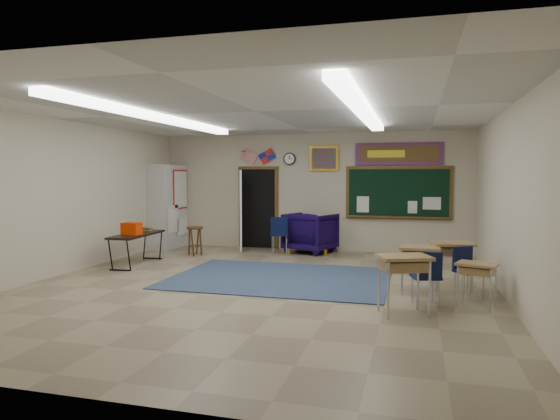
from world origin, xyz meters
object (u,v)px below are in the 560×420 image
(student_desk_front_left, at_px, (419,267))
(wooden_stool, at_px, (195,241))
(folding_table, at_px, (137,248))
(wingback_armchair, at_px, (311,233))
(student_desk_front_right, at_px, (451,263))

(student_desk_front_left, relative_size, wooden_stool, 1.12)
(wooden_stool, bearing_deg, folding_table, -114.12)
(wooden_stool, bearing_deg, wingback_armchair, 24.44)
(student_desk_front_right, bearing_deg, student_desk_front_left, -156.03)
(wingback_armchair, height_order, folding_table, wingback_armchair)
(student_desk_front_left, relative_size, folding_table, 0.46)
(wingback_armchair, height_order, wooden_stool, wingback_armchair)
(student_desk_front_right, height_order, folding_table, folding_table)
(wingback_armchair, distance_m, folding_table, 4.21)
(wingback_armchair, xyz_separation_m, folding_table, (-3.26, -2.67, -0.13))
(student_desk_front_right, height_order, wooden_stool, student_desk_front_right)
(student_desk_front_right, relative_size, folding_table, 0.48)
(student_desk_front_right, xyz_separation_m, folding_table, (-6.37, 0.71, -0.08))
(student_desk_front_left, height_order, student_desk_front_right, student_desk_front_right)
(wingback_armchair, bearing_deg, folding_table, 58.71)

